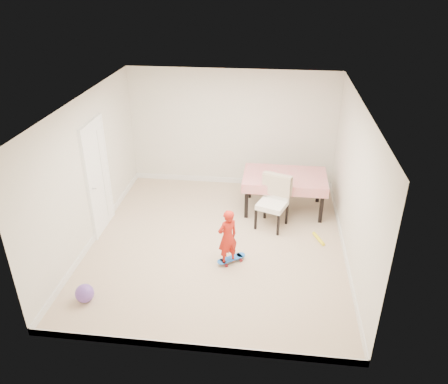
# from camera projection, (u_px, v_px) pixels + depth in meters

# --- Properties ---
(ground) EXTENTS (5.00, 5.00, 0.00)m
(ground) POSITION_uv_depth(u_px,v_px,m) (217.00, 243.00, 7.90)
(ground) COLOR tan
(ground) RESTS_ON ground
(ceiling) EXTENTS (4.50, 5.00, 0.04)m
(ceiling) POSITION_uv_depth(u_px,v_px,m) (216.00, 104.00, 6.70)
(ceiling) COLOR silver
(ceiling) RESTS_ON wall_back
(wall_back) EXTENTS (4.50, 0.04, 2.60)m
(wall_back) POSITION_uv_depth(u_px,v_px,m) (232.00, 129.00, 9.48)
(wall_back) COLOR silver
(wall_back) RESTS_ON ground
(wall_front) EXTENTS (4.50, 0.04, 2.60)m
(wall_front) POSITION_uv_depth(u_px,v_px,m) (188.00, 270.00, 5.12)
(wall_front) COLOR silver
(wall_front) RESTS_ON ground
(wall_left) EXTENTS (0.04, 5.00, 2.60)m
(wall_left) POSITION_uv_depth(u_px,v_px,m) (89.00, 172.00, 7.53)
(wall_left) COLOR silver
(wall_left) RESTS_ON ground
(wall_right) EXTENTS (0.04, 5.00, 2.60)m
(wall_right) POSITION_uv_depth(u_px,v_px,m) (353.00, 186.00, 7.06)
(wall_right) COLOR silver
(wall_right) RESTS_ON ground
(door) EXTENTS (0.11, 0.94, 2.11)m
(door) POSITION_uv_depth(u_px,v_px,m) (98.00, 179.00, 7.92)
(door) COLOR white
(door) RESTS_ON ground
(baseboard_back) EXTENTS (4.50, 0.02, 0.12)m
(baseboard_back) POSITION_uv_depth(u_px,v_px,m) (232.00, 180.00, 10.06)
(baseboard_back) COLOR white
(baseboard_back) RESTS_ON ground
(baseboard_front) EXTENTS (4.50, 0.02, 0.12)m
(baseboard_front) POSITION_uv_depth(u_px,v_px,m) (192.00, 347.00, 5.68)
(baseboard_front) COLOR white
(baseboard_front) RESTS_ON ground
(baseboard_left) EXTENTS (0.02, 5.00, 0.12)m
(baseboard_left) POSITION_uv_depth(u_px,v_px,m) (98.00, 232.00, 8.11)
(baseboard_left) COLOR white
(baseboard_left) RESTS_ON ground
(baseboard_right) EXTENTS (0.02, 5.00, 0.12)m
(baseboard_right) POSITION_uv_depth(u_px,v_px,m) (344.00, 249.00, 7.64)
(baseboard_right) COLOR white
(baseboard_right) RESTS_ON ground
(dining_table) EXTENTS (1.65, 1.04, 0.77)m
(dining_table) POSITION_uv_depth(u_px,v_px,m) (284.00, 192.00, 8.83)
(dining_table) COLOR #B80C09
(dining_table) RESTS_ON ground
(dining_chair) EXTENTS (0.74, 0.79, 1.02)m
(dining_chair) POSITION_uv_depth(u_px,v_px,m) (272.00, 203.00, 8.18)
(dining_chair) COLOR silver
(dining_chair) RESTS_ON ground
(skateboard) EXTENTS (0.54, 0.47, 0.08)m
(skateboard) POSITION_uv_depth(u_px,v_px,m) (231.00, 260.00, 7.39)
(skateboard) COLOR blue
(skateboard) RESTS_ON ground
(child) EXTENTS (0.43, 0.41, 1.00)m
(child) POSITION_uv_depth(u_px,v_px,m) (228.00, 239.00, 7.14)
(child) COLOR red
(child) RESTS_ON ground
(balloon) EXTENTS (0.28, 0.28, 0.28)m
(balloon) POSITION_uv_depth(u_px,v_px,m) (85.00, 293.00, 6.49)
(balloon) COLOR #6D47AB
(balloon) RESTS_ON ground
(foam_toy) EXTENTS (0.21, 0.39, 0.06)m
(foam_toy) POSITION_uv_depth(u_px,v_px,m) (319.00, 239.00, 7.98)
(foam_toy) COLOR yellow
(foam_toy) RESTS_ON ground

